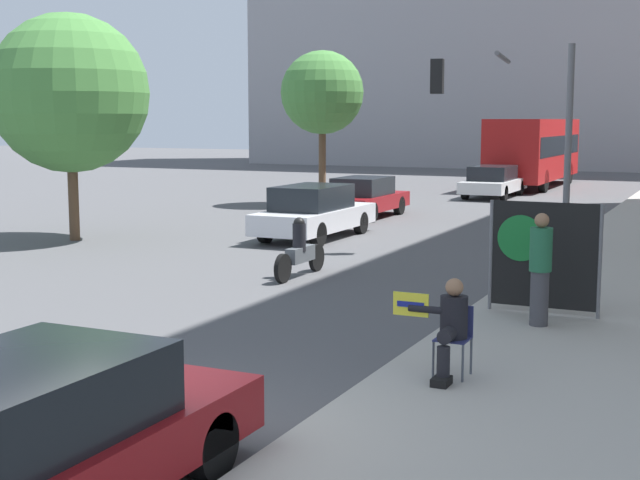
# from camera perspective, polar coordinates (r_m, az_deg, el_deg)

# --- Properties ---
(ground_plane) EXTENTS (160.00, 160.00, 0.00)m
(ground_plane) POSITION_cam_1_polar(r_m,az_deg,el_deg) (9.45, -13.41, -12.86)
(ground_plane) COLOR #4F4F51
(seated_protester) EXTENTS (0.96, 0.77, 1.22)m
(seated_protester) POSITION_cam_1_polar(r_m,az_deg,el_deg) (11.00, 8.32, -5.39)
(seated_protester) COLOR #474C56
(seated_protester) RESTS_ON sidewalk_curb
(jogger_on_sidewalk) EXTENTS (0.34, 0.34, 1.74)m
(jogger_on_sidewalk) POSITION_cam_1_polar(r_m,az_deg,el_deg) (13.97, 13.92, -1.78)
(jogger_on_sidewalk) COLOR #424247
(jogger_on_sidewalk) RESTS_ON sidewalk_curb
(protest_banner) EXTENTS (1.81, 0.06, 1.82)m
(protest_banner) POSITION_cam_1_polar(r_m,az_deg,el_deg) (14.84, 14.08, -0.94)
(protest_banner) COLOR slate
(protest_banner) RESTS_ON sidewalk_curb
(traffic_light_pole) EXTENTS (3.36, 3.13, 4.90)m
(traffic_light_pole) POSITION_cam_1_polar(r_m,az_deg,el_deg) (22.06, 12.29, 8.12)
(traffic_light_pole) COLOR slate
(traffic_light_pole) RESTS_ON sidewalk_curb
(parked_car_curbside) EXTENTS (1.84, 4.27, 1.40)m
(parked_car_curbside) POSITION_cam_1_polar(r_m,az_deg,el_deg) (7.75, -17.83, -12.12)
(parked_car_curbside) COLOR maroon
(parked_car_curbside) RESTS_ON ground_plane
(car_on_road_nearest) EXTENTS (1.79, 4.66, 1.49)m
(car_on_road_nearest) POSITION_cam_1_polar(r_m,az_deg,el_deg) (24.76, -0.39, 1.80)
(car_on_road_nearest) COLOR silver
(car_on_road_nearest) RESTS_ON ground_plane
(car_on_road_midblock) EXTENTS (1.76, 4.17, 1.37)m
(car_on_road_midblock) POSITION_cam_1_polar(r_m,az_deg,el_deg) (30.19, 2.84, 2.76)
(car_on_road_midblock) COLOR maroon
(car_on_road_midblock) RESTS_ON ground_plane
(car_on_road_distant) EXTENTS (1.83, 4.70, 1.35)m
(car_on_road_distant) POSITION_cam_1_polar(r_m,az_deg,el_deg) (38.56, 11.02, 3.70)
(car_on_road_distant) COLOR white
(car_on_road_distant) RESTS_ON ground_plane
(city_bus_on_road) EXTENTS (2.59, 10.34, 3.31)m
(city_bus_on_road) POSITION_cam_1_polar(r_m,az_deg,el_deg) (45.07, 13.55, 5.73)
(city_bus_on_road) COLOR red
(city_bus_on_road) RESTS_ON ground_plane
(motorcycle_on_road) EXTENTS (0.28, 2.19, 1.27)m
(motorcycle_on_road) POSITION_cam_1_polar(r_m,az_deg,el_deg) (18.68, -1.29, -0.74)
(motorcycle_on_road) COLOR #565B60
(motorcycle_on_road) RESTS_ON ground_plane
(street_tree_near_curb) EXTENTS (4.28, 4.28, 6.13)m
(street_tree_near_curb) POSITION_cam_1_polar(r_m,az_deg,el_deg) (25.20, -15.73, 9.02)
(street_tree_near_curb) COLOR brown
(street_tree_near_curb) RESTS_ON ground_plane
(street_tree_midblock) EXTENTS (3.19, 3.19, 5.92)m
(street_tree_midblock) POSITION_cam_1_polar(r_m,az_deg,el_deg) (34.54, 0.15, 9.39)
(street_tree_midblock) COLOR brown
(street_tree_midblock) RESTS_ON ground_plane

